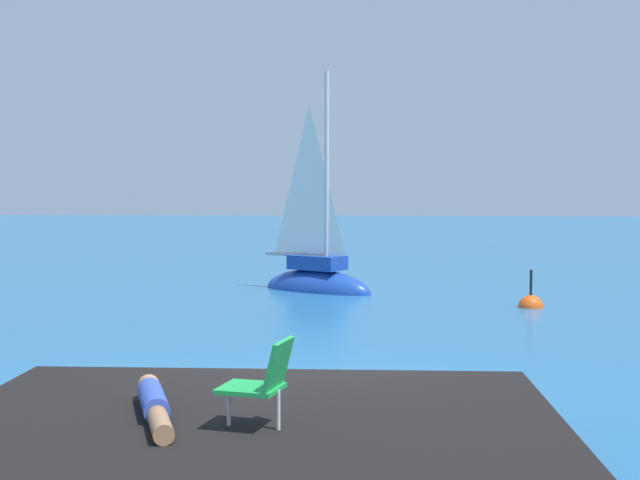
{
  "coord_description": "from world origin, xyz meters",
  "views": [
    {
      "loc": [
        1.06,
        -10.84,
        2.63
      ],
      "look_at": [
        -0.7,
        8.84,
        1.49
      ],
      "focal_mm": 47.7,
      "sensor_mm": 36.0,
      "label": 1
    }
  ],
  "objects_px": {
    "sailboat_near": "(317,278)",
    "person_sunbather": "(154,404)",
    "beach_chair": "(263,379)",
    "marker_buoy": "(531,307)"
  },
  "relations": [
    {
      "from": "sailboat_near",
      "to": "person_sunbather",
      "type": "bearing_deg",
      "value": -59.43
    },
    {
      "from": "sailboat_near",
      "to": "marker_buoy",
      "type": "bearing_deg",
      "value": 3.28
    },
    {
      "from": "sailboat_near",
      "to": "beach_chair",
      "type": "relative_size",
      "value": 7.87
    },
    {
      "from": "person_sunbather",
      "to": "beach_chair",
      "type": "bearing_deg",
      "value": 53.02
    },
    {
      "from": "person_sunbather",
      "to": "marker_buoy",
      "type": "xyz_separation_m",
      "value": [
        5.28,
        11.84,
        -0.65
      ]
    },
    {
      "from": "person_sunbather",
      "to": "beach_chair",
      "type": "relative_size",
      "value": 2.11
    },
    {
      "from": "beach_chair",
      "to": "marker_buoy",
      "type": "distance_m",
      "value": 12.9
    },
    {
      "from": "beach_chair",
      "to": "marker_buoy",
      "type": "height_order",
      "value": "beach_chair"
    },
    {
      "from": "sailboat_near",
      "to": "person_sunbather",
      "type": "xyz_separation_m",
      "value": [
        -0.16,
        -14.56,
        0.31
      ]
    },
    {
      "from": "person_sunbather",
      "to": "beach_chair",
      "type": "xyz_separation_m",
      "value": [
        1.07,
        -0.31,
        0.33
      ]
    }
  ]
}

